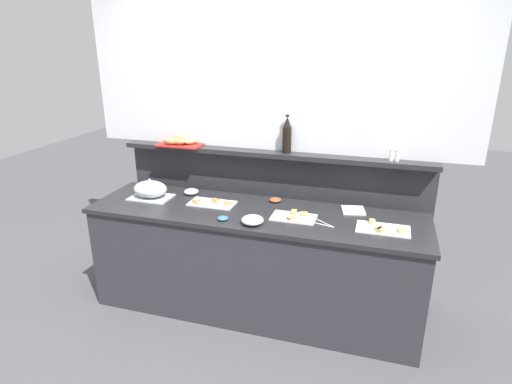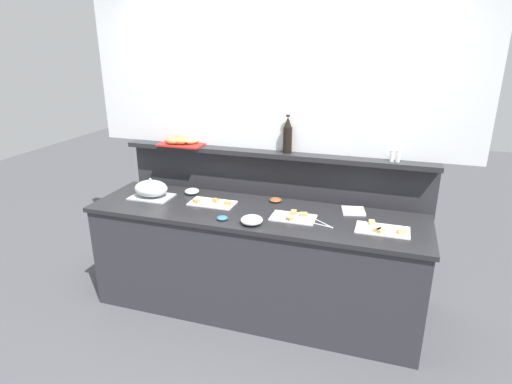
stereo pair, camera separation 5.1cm
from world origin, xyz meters
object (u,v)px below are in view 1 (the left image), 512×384
at_px(condiment_bowl_red, 275,200).
at_px(glass_bowl_large, 191,192).
at_px(serving_tongs, 323,224).
at_px(salt_shaker, 391,155).
at_px(sandwich_platter_side, 294,217).
at_px(sandwich_platter_rear, 212,203).
at_px(glass_bowl_medium, 252,220).
at_px(bread_basket, 181,141).
at_px(sandwich_platter_front, 383,229).
at_px(condiment_bowl_teal, 223,218).
at_px(condiment_bowl_dark, 141,186).
at_px(pepper_shaker, 397,156).
at_px(serving_cloche, 150,190).
at_px(wine_bottle_dark, 287,136).
at_px(napkin_stack, 353,210).

bearing_deg(condiment_bowl_red, glass_bowl_large, -177.03).
xyz_separation_m(serving_tongs, salt_shaker, (0.42, 0.55, 0.40)).
relative_size(sandwich_platter_side, serving_tongs, 1.82).
xyz_separation_m(sandwich_platter_rear, glass_bowl_large, (-0.26, 0.16, 0.01)).
bearing_deg(glass_bowl_large, glass_bowl_medium, -32.78).
bearing_deg(glass_bowl_medium, bread_basket, 142.32).
distance_m(sandwich_platter_side, sandwich_platter_front, 0.64).
bearing_deg(serving_tongs, condiment_bowl_teal, -169.53).
height_order(condiment_bowl_dark, condiment_bowl_red, condiment_bowl_red).
bearing_deg(pepper_shaker, bread_basket, -179.87).
xyz_separation_m(sandwich_platter_rear, serving_tongs, (0.92, -0.14, -0.00)).
height_order(glass_bowl_large, condiment_bowl_dark, glass_bowl_large).
relative_size(sandwich_platter_side, glass_bowl_large, 2.66).
xyz_separation_m(serving_cloche, glass_bowl_large, (0.28, 0.18, -0.05)).
xyz_separation_m(condiment_bowl_teal, condiment_bowl_red, (0.28, 0.48, 0.00)).
height_order(glass_bowl_large, serving_tongs, glass_bowl_large).
xyz_separation_m(sandwich_platter_side, salt_shaker, (0.65, 0.49, 0.40)).
bearing_deg(sandwich_platter_side, sandwich_platter_rear, 173.03).
relative_size(sandwich_platter_rear, condiment_bowl_teal, 4.53).
bearing_deg(wine_bottle_dark, glass_bowl_large, -161.78).
height_order(wine_bottle_dark, pepper_shaker, wine_bottle_dark).
bearing_deg(salt_shaker, glass_bowl_medium, -142.97).
relative_size(condiment_bowl_dark, condiment_bowl_red, 0.84).
distance_m(sandwich_platter_side, condiment_bowl_teal, 0.53).
bearing_deg(sandwich_platter_side, serving_cloche, 177.13).
relative_size(glass_bowl_large, napkin_stack, 0.73).
distance_m(salt_shaker, bread_basket, 1.80).
height_order(serving_cloche, glass_bowl_medium, serving_cloche).
bearing_deg(glass_bowl_medium, condiment_bowl_red, 84.95).
bearing_deg(napkin_stack, bread_basket, 171.96).
distance_m(sandwich_platter_front, glass_bowl_medium, 0.92).
bearing_deg(serving_cloche, glass_bowl_large, 32.96).
height_order(sandwich_platter_front, napkin_stack, sandwich_platter_front).
xyz_separation_m(glass_bowl_large, pepper_shaker, (1.65, 0.24, 0.39)).
xyz_separation_m(salt_shaker, pepper_shaker, (0.04, 0.00, 0.00)).
bearing_deg(pepper_shaker, sandwich_platter_front, -96.04).
relative_size(sandwich_platter_rear, glass_bowl_medium, 2.30).
bearing_deg(sandwich_platter_front, glass_bowl_large, 170.30).
bearing_deg(serving_cloche, sandwich_platter_side, -2.87).
xyz_separation_m(condiment_bowl_red, napkin_stack, (0.63, -0.02, -0.01)).
xyz_separation_m(serving_cloche, bread_basket, (0.09, 0.42, 0.33)).
height_order(glass_bowl_medium, napkin_stack, glass_bowl_medium).
relative_size(condiment_bowl_teal, condiment_bowl_red, 0.83).
xyz_separation_m(sandwich_platter_side, serving_tongs, (0.23, -0.06, -0.00)).
xyz_separation_m(sandwich_platter_rear, salt_shaker, (1.35, 0.41, 0.40)).
bearing_deg(condiment_bowl_dark, napkin_stack, -0.32).
bearing_deg(pepper_shaker, glass_bowl_large, -171.62).
xyz_separation_m(sandwich_platter_front, glass_bowl_medium, (-0.90, -0.17, 0.02)).
xyz_separation_m(serving_tongs, wine_bottle_dark, (-0.41, 0.56, 0.50)).
distance_m(sandwich_platter_rear, glass_bowl_large, 0.31).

